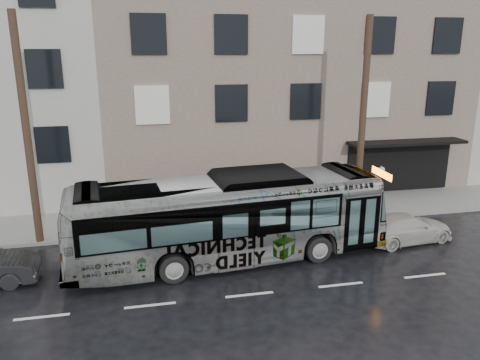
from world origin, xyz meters
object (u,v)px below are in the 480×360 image
at_px(sign_post, 379,190).
at_px(bus, 228,218).
at_px(utility_pole_front, 363,121).
at_px(utility_pole_rear, 27,132).
at_px(white_sedan, 405,228).

height_order(sign_post, bus, bus).
xyz_separation_m(utility_pole_front, utility_pole_rear, (-14.00, 0.00, 0.00)).
height_order(utility_pole_front, utility_pole_rear, same).
distance_m(utility_pole_front, sign_post, 3.48).
relative_size(utility_pole_front, utility_pole_rear, 1.00).
distance_m(utility_pole_rear, sign_post, 15.46).
bearing_deg(white_sedan, utility_pole_front, 9.13).
bearing_deg(white_sedan, bus, 83.97).
bearing_deg(sign_post, white_sedan, -95.22).
xyz_separation_m(utility_pole_rear, bus, (7.34, -3.01, -2.98)).
bearing_deg(utility_pole_front, utility_pole_rear, 180.00).
distance_m(utility_pole_front, bus, 7.90).
relative_size(bus, white_sedan, 2.93).
relative_size(utility_pole_rear, white_sedan, 2.21).
distance_m(utility_pole_front, utility_pole_rear, 14.00).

